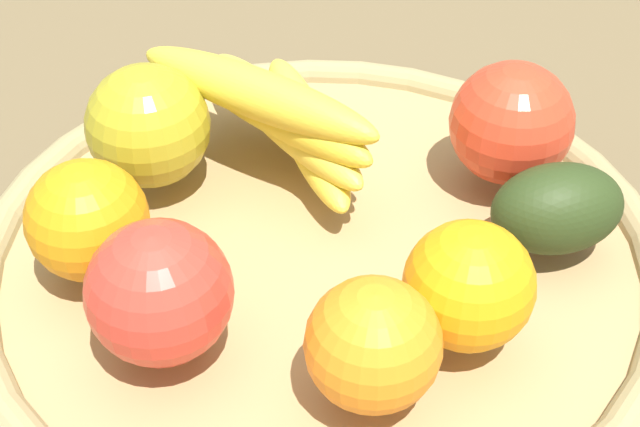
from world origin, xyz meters
TOP-DOWN VIEW (x-y plane):
  - ground_plane at (0.00, 0.00)m, footprint 2.40×2.40m
  - basket at (0.00, 0.00)m, footprint 0.43×0.43m
  - banana_bunch at (-0.07, -0.05)m, footprint 0.16×0.18m
  - apple_1 at (-0.02, -0.12)m, footprint 0.11×0.11m
  - apple_2 at (0.11, -0.05)m, footprint 0.11×0.11m
  - orange_0 at (0.05, 0.10)m, footprint 0.10×0.10m
  - orange_2 at (0.10, 0.06)m, footprint 0.10×0.10m
  - avocado at (-0.04, 0.13)m, footprint 0.09×0.10m
  - apple_0 at (-0.10, 0.09)m, footprint 0.11×0.11m
  - orange_1 at (0.07, -0.12)m, footprint 0.08×0.08m

SIDE VIEW (x-z plane):
  - ground_plane at x=0.00m, z-range 0.00..0.00m
  - basket at x=0.00m, z-range 0.00..0.03m
  - avocado at x=-0.04m, z-range 0.03..0.09m
  - orange_2 at x=0.10m, z-range 0.03..0.10m
  - orange_0 at x=0.05m, z-range 0.03..0.10m
  - orange_1 at x=0.07m, z-range 0.03..0.10m
  - banana_bunch at x=-0.07m, z-range 0.03..0.11m
  - apple_2 at x=0.11m, z-range 0.03..0.11m
  - apple_1 at x=-0.02m, z-range 0.03..0.11m
  - apple_0 at x=-0.10m, z-range 0.03..0.11m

